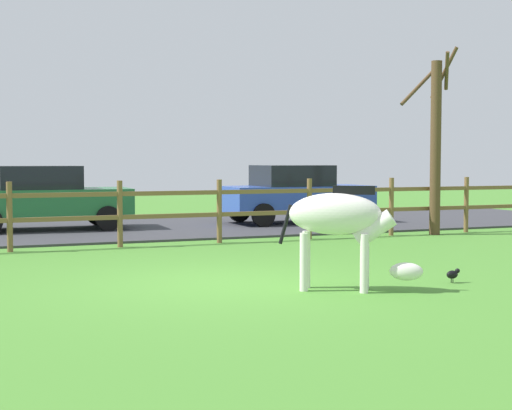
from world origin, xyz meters
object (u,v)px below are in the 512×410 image
object	(u,v)px
bare_tree	(436,141)
parked_car_blue	(296,193)
crow_on_grass	(453,274)
parked_car_green	(45,197)
zebra	(341,222)

from	to	relation	value
bare_tree	parked_car_blue	world-z (taller)	bare_tree
crow_on_grass	parked_car_green	xyz separation A→B (m)	(-4.44, 10.22, 0.72)
crow_on_grass	parked_car_blue	bearing A→B (deg)	77.84
zebra	parked_car_blue	size ratio (longest dim) A/B	0.42
zebra	crow_on_grass	distance (m)	1.96
zebra	crow_on_grass	bearing A→B (deg)	-1.56
crow_on_grass	parked_car_green	world-z (taller)	parked_car_green
crow_on_grass	parked_car_green	size ratio (longest dim) A/B	0.05
bare_tree	parked_car_green	xyz separation A→B (m)	(-8.39, 4.18, -1.35)
bare_tree	parked_car_blue	distance (m)	4.40
parked_car_blue	parked_car_green	distance (m)	6.56
parked_car_green	parked_car_blue	bearing A→B (deg)	-3.67
crow_on_grass	zebra	bearing A→B (deg)	178.44
parked_car_blue	parked_car_green	bearing A→B (deg)	176.33
bare_tree	parked_car_blue	size ratio (longest dim) A/B	1.09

